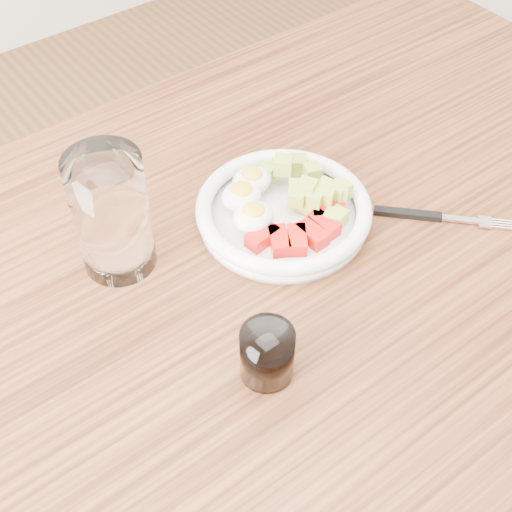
{
  "coord_description": "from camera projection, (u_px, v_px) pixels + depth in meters",
  "views": [
    {
      "loc": [
        -0.37,
        -0.47,
        1.46
      ],
      "look_at": [
        -0.01,
        0.01,
        0.8
      ],
      "focal_mm": 50.0,
      "sensor_mm": 36.0,
      "label": 1
    }
  ],
  "objects": [
    {
      "name": "water_glass",
      "position": [
        111.0,
        214.0,
        0.87
      ],
      "size": [
        0.09,
        0.09,
        0.17
      ],
      "primitive_type": "cylinder",
      "color": "white",
      "rests_on": "dining_table"
    },
    {
      "name": "bowl",
      "position": [
        283.0,
        209.0,
        0.96
      ],
      "size": [
        0.24,
        0.24,
        0.06
      ],
      "color": "white",
      "rests_on": "dining_table"
    },
    {
      "name": "coffee_glass",
      "position": [
        267.0,
        354.0,
        0.79
      ],
      "size": [
        0.06,
        0.06,
        0.07
      ],
      "color": "white",
      "rests_on": "dining_table"
    },
    {
      "name": "dining_table",
      "position": [
        266.0,
        320.0,
        0.99
      ],
      "size": [
        1.5,
        0.9,
        0.77
      ],
      "color": "brown",
      "rests_on": "ground"
    },
    {
      "name": "fork",
      "position": [
        427.0,
        216.0,
        0.98
      ],
      "size": [
        0.15,
        0.15,
        0.01
      ],
      "color": "black",
      "rests_on": "dining_table"
    }
  ]
}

